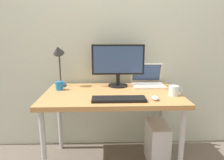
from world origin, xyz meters
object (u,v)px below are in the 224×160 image
monitor (118,63)px  coffee_mug (59,86)px  glass_cup (174,91)px  computer_tower (157,143)px  laptop (148,80)px  keyboard (119,99)px  mouse (155,98)px  desk_lamp (59,56)px  desk (112,100)px

monitor → coffee_mug: size_ratio=4.95×
glass_cup → computer_tower: bearing=130.7°
laptop → glass_cup: bearing=-66.8°
keyboard → mouse: (0.30, 0.01, 0.01)m
coffee_mug → glass_cup: 1.07m
desk_lamp → glass_cup: size_ratio=3.65×
coffee_mug → computer_tower: size_ratio=0.26×
keyboard → glass_cup: 0.51m
monitor → desk_lamp: bearing=179.9°
desk_lamp → computer_tower: 1.30m
desk → keyboard: (0.05, -0.23, 0.08)m
laptop → keyboard: laptop is taller
desk → monitor: 0.40m
desk_lamp → computer_tower: desk_lamp is taller
keyboard → coffee_mug: coffee_mug is taller
desk_lamp → desk: bearing=-24.8°
coffee_mug → computer_tower: coffee_mug is taller
desk → computer_tower: (0.44, 0.01, -0.46)m
desk → glass_cup: bearing=-11.1°
laptop → desk_lamp: 0.94m
monitor → computer_tower: 0.89m
desk_lamp → monitor: bearing=-0.1°
laptop → mouse: bearing=-94.3°
monitor → mouse: size_ratio=5.90×
desk → desk_lamp: desk_lamp is taller
laptop → computer_tower: size_ratio=0.76×
coffee_mug → desk: bearing=-13.1°
coffee_mug → desk_lamp: bearing=99.0°
mouse → laptop: bearing=85.7°
laptop → coffee_mug: bearing=-170.8°
desk_lamp → keyboard: desk_lamp is taller
monitor → desk_lamp: 0.60m
mouse → glass_cup: 0.23m
desk → mouse: size_ratio=13.87×
laptop → computer_tower: (0.06, -0.25, -0.58)m
coffee_mug → mouse: bearing=-22.1°
desk → glass_cup: (0.54, -0.11, 0.11)m
desk → keyboard: bearing=-78.7°
keyboard → mouse: size_ratio=4.89×
glass_cup → mouse: bearing=-148.2°
desk_lamp → coffee_mug: (0.02, -0.12, -0.27)m
monitor → desk_lamp: desk_lamp is taller
computer_tower → monitor: bearing=147.9°
desk → glass_cup: size_ratio=10.33×
mouse → computer_tower: size_ratio=0.21×
desk → monitor: (0.07, 0.24, 0.31)m
desk → keyboard: size_ratio=2.84×
desk → desk_lamp: bearing=155.2°
mouse → computer_tower: 0.60m
mouse → monitor: bearing=120.5°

